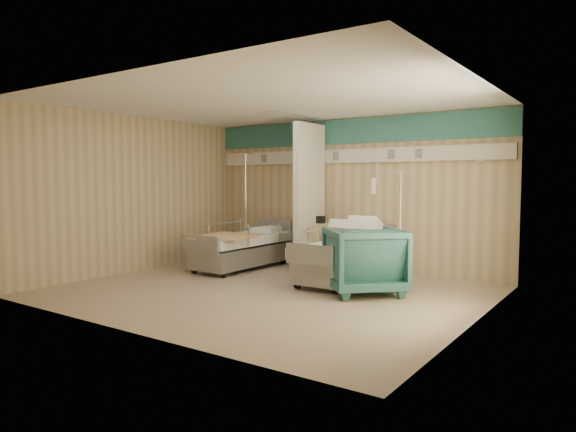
{
  "coord_description": "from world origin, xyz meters",
  "views": [
    {
      "loc": [
        4.55,
        -6.02,
        1.65
      ],
      "look_at": [
        -0.04,
        0.6,
        1.09
      ],
      "focal_mm": 32.0,
      "sensor_mm": 36.0,
      "label": 1
    }
  ],
  "objects": [
    {
      "name": "call_remote",
      "position": [
        0.48,
        1.09,
        0.65
      ],
      "size": [
        0.17,
        0.08,
        0.04
      ],
      "primitive_type": "cube",
      "rotation": [
        0.0,
        0.0,
        -0.07
      ],
      "color": "black",
      "rests_on": "bed_right"
    },
    {
      "name": "toiletry_bag",
      "position": [
        -0.45,
        2.16,
        0.92
      ],
      "size": [
        0.26,
        0.18,
        0.13
      ],
      "primitive_type": "cube",
      "rotation": [
        0.0,
        0.0,
        0.08
      ],
      "color": "black",
      "rests_on": "bedside_cabinet"
    },
    {
      "name": "white_cup",
      "position": [
        -0.63,
        2.26,
        0.91
      ],
      "size": [
        0.11,
        0.11,
        0.13
      ],
      "primitive_type": "cylinder",
      "rotation": [
        0.0,
        0.0,
        -0.34
      ],
      "color": "white",
      "rests_on": "bedside_cabinet"
    },
    {
      "name": "ground",
      "position": [
        0.0,
        0.0,
        0.0
      ],
      "size": [
        6.0,
        5.0,
        0.0
      ],
      "primitive_type": "cube",
      "color": "tan",
      "rests_on": "ground"
    },
    {
      "name": "iv_stand_left",
      "position": [
        -2.08,
        2.03,
        0.45
      ],
      "size": [
        0.39,
        0.39,
        2.2
      ],
      "rotation": [
        0.0,
        0.0,
        0.32
      ],
      "color": "silver",
      "rests_on": "ground"
    },
    {
      "name": "room_walls",
      "position": [
        -0.03,
        0.25,
        1.86
      ],
      "size": [
        6.04,
        5.04,
        2.82
      ],
      "color": "tan",
      "rests_on": "ground"
    },
    {
      "name": "bedside_cabinet",
      "position": [
        -0.55,
        2.2,
        0.42
      ],
      "size": [
        0.5,
        0.48,
        0.85
      ],
      "primitive_type": "cube",
      "color": "#D6C686",
      "rests_on": "ground"
    },
    {
      "name": "iv_stand_right",
      "position": [
        1.16,
        2.23,
        0.37
      ],
      "size": [
        0.32,
        0.32,
        1.8
      ],
      "rotation": [
        0.0,
        0.0,
        -0.35
      ],
      "color": "silver",
      "rests_on": "ground"
    },
    {
      "name": "visitor_armchair",
      "position": [
        1.25,
        0.69,
        0.49
      ],
      "size": [
        1.49,
        1.5,
        0.98
      ],
      "primitive_type": "imported",
      "rotation": [
        0.0,
        0.0,
        3.91
      ],
      "color": "#20504A",
      "rests_on": "ground"
    },
    {
      "name": "waffle_blanket",
      "position": [
        1.27,
        0.65,
        1.01
      ],
      "size": [
        0.77,
        0.76,
        0.07
      ],
      "primitive_type": "cube",
      "rotation": [
        0.0,
        0.0,
        3.79
      ],
      "color": "silver",
      "rests_on": "visitor_armchair"
    },
    {
      "name": "bed_right",
      "position": [
        0.6,
        1.3,
        0.32
      ],
      "size": [
        1.0,
        2.16,
        0.63
      ],
      "primitive_type": null,
      "color": "white",
      "rests_on": "ground"
    },
    {
      "name": "bed_left",
      "position": [
        -1.6,
        1.3,
        0.32
      ],
      "size": [
        1.0,
        2.16,
        0.63
      ],
      "primitive_type": null,
      "color": "white",
      "rests_on": "ground"
    },
    {
      "name": "tan_blanket",
      "position": [
        -1.55,
        0.84,
        0.65
      ],
      "size": [
        1.16,
        1.34,
        0.04
      ],
      "primitive_type": "cube",
      "rotation": [
        0.0,
        0.0,
        0.22
      ],
      "color": "tan",
      "rests_on": "bed_left"
    }
  ]
}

